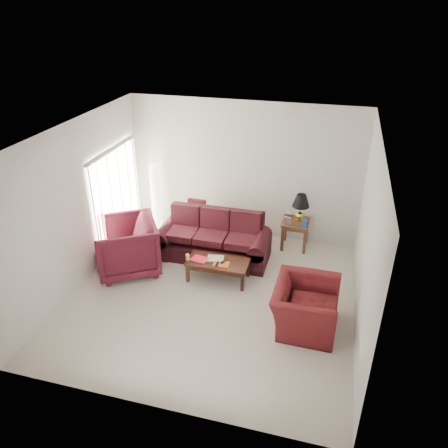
# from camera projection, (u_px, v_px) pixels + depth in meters

# --- Properties ---
(floor) EXTENTS (5.00, 5.00, 0.00)m
(floor) POSITION_uv_depth(u_px,v_px,m) (212.00, 296.00, 7.93)
(floor) COLOR beige
(floor) RESTS_ON ground
(blinds) EXTENTS (0.10, 2.00, 2.16)m
(blinds) POSITION_uv_depth(u_px,v_px,m) (118.00, 199.00, 9.09)
(blinds) COLOR silver
(blinds) RESTS_ON ground
(sofa) EXTENTS (2.33, 1.05, 0.95)m
(sofa) POSITION_uv_depth(u_px,v_px,m) (212.00, 237.00, 8.90)
(sofa) COLOR black
(sofa) RESTS_ON ground
(throw_pillow) EXTENTS (0.41, 0.21, 0.41)m
(throw_pillow) POSITION_uv_depth(u_px,v_px,m) (196.00, 208.00, 9.52)
(throw_pillow) COLOR black
(throw_pillow) RESTS_ON sofa
(end_table) EXTENTS (0.61, 0.61, 0.62)m
(end_table) POSITION_uv_depth(u_px,v_px,m) (295.00, 234.00, 9.34)
(end_table) COLOR #56241D
(end_table) RESTS_ON ground
(table_lamp) EXTENTS (0.43, 0.43, 0.61)m
(table_lamp) POSITION_uv_depth(u_px,v_px,m) (300.00, 208.00, 9.08)
(table_lamp) COLOR gold
(table_lamp) RESTS_ON end_table
(clock) EXTENTS (0.16, 0.10, 0.15)m
(clock) POSITION_uv_depth(u_px,v_px,m) (287.00, 220.00, 9.06)
(clock) COLOR silver
(clock) RESTS_ON end_table
(blue_canister) EXTENTS (0.10, 0.10, 0.16)m
(blue_canister) POSITION_uv_depth(u_px,v_px,m) (304.00, 223.00, 8.94)
(blue_canister) COLOR #173C96
(blue_canister) RESTS_ON end_table
(picture_frame) EXTENTS (0.12, 0.14, 0.05)m
(picture_frame) POSITION_uv_depth(u_px,v_px,m) (288.00, 213.00, 9.39)
(picture_frame) COLOR white
(picture_frame) RESTS_ON end_table
(floor_lamp) EXTENTS (0.32, 0.32, 1.57)m
(floor_lamp) POSITION_uv_depth(u_px,v_px,m) (156.00, 197.00, 9.90)
(floor_lamp) COLOR white
(floor_lamp) RESTS_ON ground
(armchair_left) EXTENTS (1.60, 1.59, 1.07)m
(armchair_left) POSITION_uv_depth(u_px,v_px,m) (126.00, 246.00, 8.45)
(armchair_left) COLOR #46101B
(armchair_left) RESTS_ON ground
(armchair_right) EXTENTS (1.04, 1.19, 0.76)m
(armchair_right) POSITION_uv_depth(u_px,v_px,m) (305.00, 306.00, 7.08)
(armchair_right) COLOR #4A1113
(armchair_right) RESTS_ON ground
(coffee_table) EXTENTS (1.25, 0.79, 0.41)m
(coffee_table) POSITION_uv_depth(u_px,v_px,m) (218.00, 270.00, 8.32)
(coffee_table) COLOR black
(coffee_table) RESTS_ON ground
(magazine_red) EXTENTS (0.36, 0.30, 0.02)m
(magazine_red) POSITION_uv_depth(u_px,v_px,m) (200.00, 259.00, 8.27)
(magazine_red) COLOR red
(magazine_red) RESTS_ON coffee_table
(magazine_white) EXTENTS (0.34, 0.28, 0.02)m
(magazine_white) POSITION_uv_depth(u_px,v_px,m) (215.00, 258.00, 8.29)
(magazine_white) COLOR silver
(magazine_white) RESTS_ON coffee_table
(magazine_orange) EXTENTS (0.29, 0.22, 0.02)m
(magazine_orange) POSITION_uv_depth(u_px,v_px,m) (221.00, 264.00, 8.12)
(magazine_orange) COLOR orange
(magazine_orange) RESTS_ON coffee_table
(remote_a) EXTENTS (0.05, 0.15, 0.02)m
(remote_a) POSITION_uv_depth(u_px,v_px,m) (217.00, 264.00, 8.08)
(remote_a) COLOR black
(remote_a) RESTS_ON coffee_table
(remote_b) EXTENTS (0.10, 0.17, 0.02)m
(remote_b) POSITION_uv_depth(u_px,v_px,m) (224.00, 261.00, 8.16)
(remote_b) COLOR black
(remote_b) RESTS_ON coffee_table
(yellow_glass) EXTENTS (0.09, 0.09, 0.12)m
(yellow_glass) POSITION_uv_depth(u_px,v_px,m) (188.00, 257.00, 8.23)
(yellow_glass) COLOR yellow
(yellow_glass) RESTS_ON coffee_table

